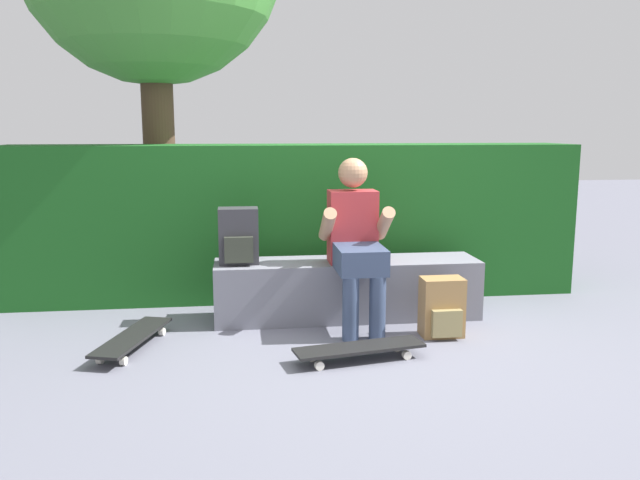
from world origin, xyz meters
TOP-DOWN VIEW (x-y plane):
  - ground_plane at (0.00, 0.00)m, footprint 24.00×24.00m
  - bench_main at (0.00, 0.36)m, footprint 1.94×0.44m
  - person_skater at (0.02, 0.15)m, footprint 0.49×0.62m
  - skateboard_near_person at (-0.08, -0.54)m, footprint 0.82×0.35m
  - skateboard_beside_bench at (-1.47, -0.15)m, footprint 0.42×0.82m
  - backpack_on_bench at (-0.79, 0.35)m, footprint 0.28×0.23m
  - backpack_on_ground at (0.56, -0.16)m, footprint 0.28×0.23m
  - hedge_row at (-0.33, 1.10)m, footprint 4.66×0.63m

SIDE VIEW (x-z plane):
  - ground_plane at x=0.00m, z-range 0.00..0.00m
  - skateboard_near_person at x=-0.08m, z-range 0.03..0.12m
  - skateboard_beside_bench at x=-1.47m, z-range 0.03..0.12m
  - backpack_on_ground at x=0.56m, z-range -0.01..0.39m
  - bench_main at x=0.00m, z-range 0.00..0.43m
  - backpack_on_bench at x=-0.79m, z-range 0.42..0.82m
  - hedge_row at x=-0.33m, z-range 0.00..1.26m
  - person_skater at x=0.02m, z-range 0.04..1.22m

